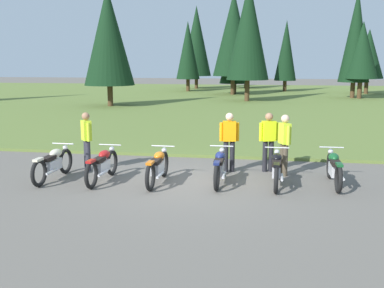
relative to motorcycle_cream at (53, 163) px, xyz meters
The scene contains 13 objects.
ground_plane 3.59m from the motorcycle_cream, ahead, with size 140.00×140.00×0.00m, color #605B54.
grass_moorland 25.59m from the motorcycle_cream, 82.02° to the left, with size 80.00×44.00×0.10m, color #5B7033.
forest_treeline 30.28m from the motorcycle_cream, 85.72° to the left, with size 33.69×25.10×9.07m.
motorcycle_cream is the anchor object (origin of this frame).
motorcycle_red 1.34m from the motorcycle_cream, ahead, with size 0.62×2.10×0.88m.
motorcycle_orange 2.80m from the motorcycle_cream, ahead, with size 0.62×2.10×0.88m.
motorcycle_navy 4.37m from the motorcycle_cream, ahead, with size 0.62×2.10×0.88m.
motorcycle_black 5.80m from the motorcycle_cream, ahead, with size 0.62×2.10×0.88m.
motorcycle_british_green 7.24m from the motorcycle_cream, ahead, with size 0.62×2.10×0.88m.
rider_in_hivis_vest 1.33m from the motorcycle_cream, 66.49° to the left, with size 0.39×0.46×1.67m.
rider_near_row_end 4.80m from the motorcycle_cream, 19.98° to the left, with size 0.54×0.28×1.67m.
rider_checking_bike 6.20m from the motorcycle_cream, 13.75° to the left, with size 0.34×0.51×1.67m.
rider_with_back_turned 5.89m from the motorcycle_cream, 18.31° to the left, with size 0.52×0.33×1.67m.
Camera 1 is at (1.95, -11.28, 3.10)m, focal length 42.87 mm.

